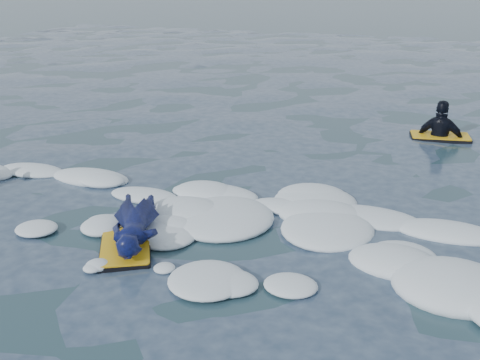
# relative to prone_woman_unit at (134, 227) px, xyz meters

# --- Properties ---
(ground) EXTENTS (120.00, 120.00, 0.00)m
(ground) POSITION_rel_prone_woman_unit_xyz_m (0.42, -0.09, -0.20)
(ground) COLOR #182D3B
(ground) RESTS_ON ground
(foam_band) EXTENTS (12.00, 3.10, 0.30)m
(foam_band) POSITION_rel_prone_woman_unit_xyz_m (0.42, 0.94, -0.20)
(foam_band) COLOR white
(foam_band) RESTS_ON ground
(prone_woman_unit) EXTENTS (1.11, 1.64, 0.39)m
(prone_woman_unit) POSITION_rel_prone_woman_unit_xyz_m (0.00, 0.00, 0.00)
(prone_woman_unit) COLOR black
(prone_woman_unit) RESTS_ON ground
(waiting_rider_unit) EXTENTS (1.12, 0.74, 1.57)m
(waiting_rider_unit) POSITION_rel_prone_woman_unit_xyz_m (3.20, 5.63, -0.26)
(waiting_rider_unit) COLOR black
(waiting_rider_unit) RESTS_ON ground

